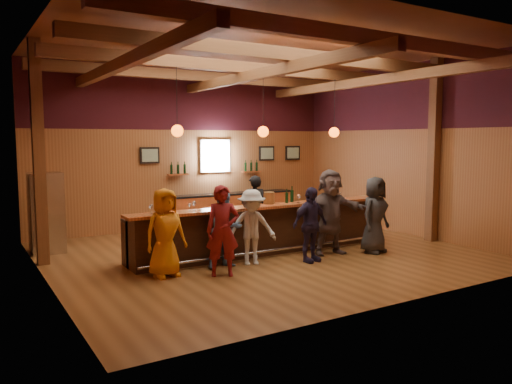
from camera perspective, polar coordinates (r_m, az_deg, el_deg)
room at (r=11.01m, az=0.66°, el=9.57°), size 9.04×9.00×4.52m
bar_counter at (r=11.26m, az=0.47°, el=-4.26°), size 6.30×1.07×1.11m
back_bar_cabinet at (r=14.90m, az=-2.88°, el=-1.92°), size 4.00×0.52×0.95m
window at (r=14.79m, az=-4.70°, el=4.13°), size 0.95×0.09×0.95m
framed_pictures at (r=15.18m, az=-1.75°, el=4.39°), size 5.35×0.05×0.45m
wine_shelves at (r=14.75m, az=-4.57°, el=2.46°), size 3.00×0.18×0.30m
pendant_lights at (r=10.94m, az=0.82°, el=6.95°), size 4.24×0.24×1.37m
stainless_fridge at (r=12.10m, az=-22.86°, el=-2.20°), size 0.70×0.70×1.80m
customer_orange at (r=9.36m, az=-10.34°, el=-4.59°), size 0.86×0.62×1.65m
customer_redvest at (r=9.28m, az=-3.84°, el=-4.44°), size 0.73×0.62×1.70m
customer_denim at (r=9.87m, az=-3.53°, el=-4.33°), size 0.75×0.59×1.52m
customer_white at (r=10.09m, az=-0.51°, el=-4.05°), size 1.13×0.88×1.53m
customer_navy at (r=10.38m, az=6.22°, el=-3.72°), size 0.95×0.49×1.56m
customer_brown at (r=11.11m, az=8.48°, el=-2.26°), size 1.82×0.89×1.89m
customer_dark at (r=11.47m, az=13.41°, el=-2.56°), size 0.94×0.72×1.71m
bartender at (r=12.40m, az=-0.16°, el=-1.89°), size 0.71×0.61×1.65m
ice_bucket at (r=11.04m, az=1.51°, el=-0.69°), size 0.24×0.24×0.26m
bottle_a at (r=11.23m, az=3.53°, el=-0.63°), size 0.07×0.07×0.32m
bottle_b at (r=11.40m, az=4.13°, el=-0.44°), size 0.08×0.08×0.36m
glass_a at (r=9.79m, az=-11.93°, el=-1.68°), size 0.08×0.08×0.18m
glass_b at (r=10.02m, az=-7.59°, el=-1.51°), size 0.07×0.07×0.16m
glass_c at (r=10.03m, az=-7.09°, el=-1.37°), size 0.09×0.09×0.19m
glass_d at (r=10.25m, az=-3.15°, el=-1.29°), size 0.07×0.07×0.16m
glass_e at (r=10.67m, az=-0.96°, el=-1.00°), size 0.07×0.07×0.16m
glass_f at (r=11.25m, az=4.89°, el=-0.55°), size 0.09×0.09×0.19m
glass_g at (r=11.75m, az=7.83°, el=-0.29°), size 0.09×0.09×0.20m
glass_h at (r=12.12m, az=9.59°, el=-0.17°), size 0.08×0.08×0.18m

